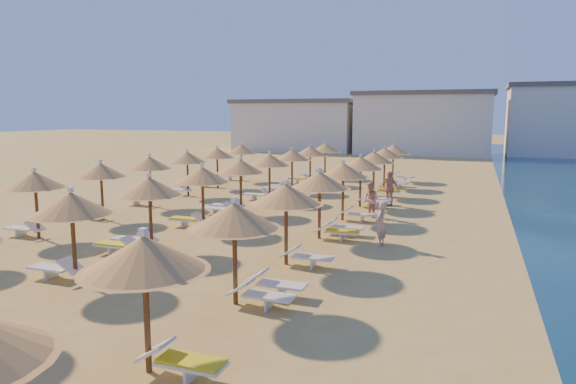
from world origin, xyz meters
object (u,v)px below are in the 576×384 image
at_px(beachgoer_c, 389,188).
at_px(beachgoer_a, 381,224).
at_px(parasol_row_west, 223,171).
at_px(beachgoer_b, 371,200).
at_px(parasol_row_east, 332,176).

distance_m(beachgoer_c, beachgoer_a, 8.44).
distance_m(parasol_row_west, beachgoer_c, 8.99).
xyz_separation_m(beachgoer_c, beachgoer_a, (1.05, -8.37, -0.09)).
bearing_deg(beachgoer_b, parasol_row_west, -112.83).
bearing_deg(beachgoer_b, parasol_row_east, -68.21).
height_order(parasol_row_west, beachgoer_a, parasol_row_west).
distance_m(parasol_row_east, beachgoer_b, 3.33).
bearing_deg(parasol_row_west, beachgoer_a, -16.16).
relative_size(beachgoer_a, beachgoer_b, 0.99).
relative_size(parasol_row_west, beachgoer_c, 19.50).
bearing_deg(beachgoer_b, beachgoer_a, -32.94).
bearing_deg(parasol_row_west, beachgoer_c, 44.46).
height_order(parasol_row_west, beachgoer_b, parasol_row_west).
height_order(beachgoer_c, beachgoer_a, beachgoer_c).
distance_m(parasol_row_east, parasol_row_west, 5.00).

